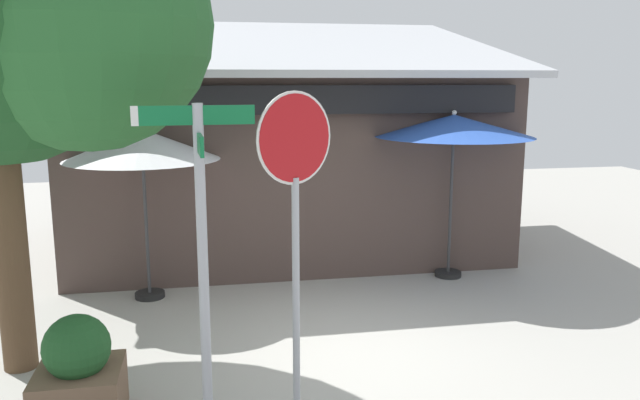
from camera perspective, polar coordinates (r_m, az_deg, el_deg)
ground_plane at (r=8.08m, az=1.67°, el=-13.17°), size 28.00×28.00×0.10m
cafe_building at (r=12.53m, az=-3.41°, el=3.94°), size 8.09×5.75×4.53m
street_sign_post at (r=5.50m, az=-10.63°, el=-3.59°), size 1.00×0.94×3.05m
stop_sign at (r=5.78m, az=-2.24°, el=0.72°), size 0.74×0.44×3.14m
patio_umbrella_ivory_left at (r=9.50m, az=-15.75°, el=4.74°), size 2.23×2.23×2.61m
patio_umbrella_royal_blue_center at (r=10.40m, az=11.96°, el=6.47°), size 2.55×2.55×2.75m
sidewalk_planter at (r=6.63m, az=-20.92°, el=-14.54°), size 0.79×0.79×1.07m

